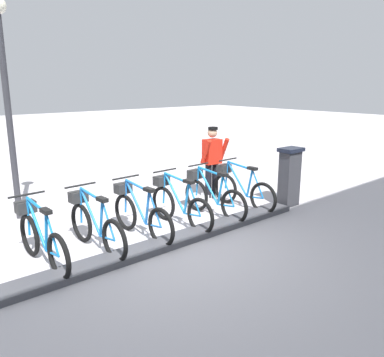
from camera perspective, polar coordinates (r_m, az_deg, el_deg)
name	(u,v)px	position (r m, az deg, el deg)	size (l,w,h in m)	color
ground_plane	(171,244)	(6.66, -3.06, -9.51)	(60.00, 60.00, 0.00)	silver
dock_rail_base	(171,241)	(6.64, -3.06, -9.11)	(0.44, 5.93, 0.10)	#47474C
payment_kiosk	(289,176)	(8.75, 13.97, 0.38)	(0.36, 0.52, 1.28)	#38383D
bike_docked_0	(241,188)	(8.47, 7.11, -1.41)	(1.72, 0.54, 1.02)	black
bike_docked_1	(212,195)	(7.88, 2.88, -2.47)	(1.72, 0.54, 1.02)	black
bike_docked_2	(178,204)	(7.35, -2.00, -3.67)	(1.72, 0.54, 1.02)	black
bike_docked_3	(140,213)	(6.88, -7.62, -5.02)	(1.72, 0.54, 1.02)	black
bike_docked_4	(94,224)	(6.49, -14.01, -6.48)	(1.72, 0.54, 1.02)	black
bike_docked_5	(41,238)	(6.20, -21.15, -8.02)	(1.72, 0.54, 1.02)	black
worker_near_rack	(212,160)	(9.01, 2.97, 2.73)	(0.49, 0.64, 1.66)	white
lamp_post	(5,80)	(8.19, -25.57, 12.83)	(0.32, 0.32, 4.12)	#2D2D33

